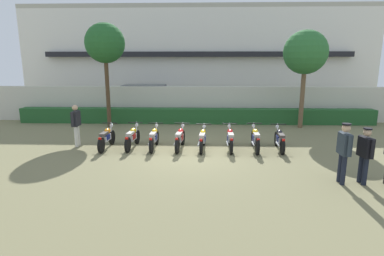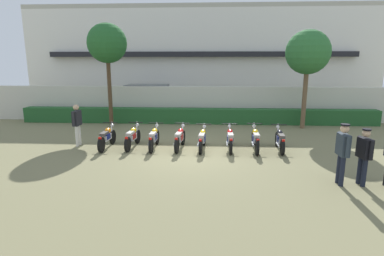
{
  "view_description": "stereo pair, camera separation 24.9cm",
  "coord_description": "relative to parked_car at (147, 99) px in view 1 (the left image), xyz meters",
  "views": [
    {
      "loc": [
        0.43,
        -10.96,
        3.36
      ],
      "look_at": [
        0.0,
        0.96,
        0.78
      ],
      "focal_mm": 28.71,
      "sensor_mm": 36.0,
      "label": 1
    },
    {
      "loc": [
        0.68,
        -10.95,
        3.36
      ],
      "look_at": [
        0.0,
        0.96,
        0.78
      ],
      "focal_mm": 28.71,
      "sensor_mm": 36.0,
      "label": 2
    }
  ],
  "objects": [
    {
      "name": "inspector_person",
      "position": [
        -1.39,
        -8.13,
        0.07
      ],
      "size": [
        0.23,
        0.68,
        1.69
      ],
      "color": "silver",
      "rests_on": "ground"
    },
    {
      "name": "parked_car",
      "position": [
        0.0,
        0.0,
        0.0
      ],
      "size": [
        4.52,
        2.12,
        1.89
      ],
      "rotation": [
        0.0,
        0.0,
        -0.01
      ],
      "color": "silver",
      "rests_on": "ground"
    },
    {
      "name": "hedge_row",
      "position": [
        3.26,
        -3.18,
        -0.52
      ],
      "size": [
        19.54,
        0.7,
        0.82
      ],
      "primitive_type": "cube",
      "color": "#235628",
      "rests_on": "ground"
    },
    {
      "name": "tree_far_side",
      "position": [
        8.76,
        -4.16,
        2.85
      ],
      "size": [
        2.17,
        2.17,
        4.91
      ],
      "color": "brown",
      "rests_on": "ground"
    },
    {
      "name": "building",
      "position": [
        3.26,
        5.47,
        2.74
      ],
      "size": [
        25.71,
        6.5,
        7.35
      ],
      "color": "white",
      "rests_on": "ground"
    },
    {
      "name": "motorcycle_in_row_3",
      "position": [
        2.8,
        -8.39,
        -0.49
      ],
      "size": [
        0.6,
        1.86,
        0.96
      ],
      "rotation": [
        0.0,
        0.0,
        1.47
      ],
      "color": "black",
      "rests_on": "ground"
    },
    {
      "name": "officer_1",
      "position": [
        8.17,
        -11.71,
        0.0
      ],
      "size": [
        0.27,
        0.64,
        1.6
      ],
      "rotation": [
        0.0,
        0.0,
        3.26
      ],
      "color": "black",
      "rests_on": "ground"
    },
    {
      "name": "motorcycle_in_row_0",
      "position": [
        -0.09,
        -8.43,
        -0.49
      ],
      "size": [
        0.6,
        1.85,
        0.95
      ],
      "rotation": [
        0.0,
        0.0,
        1.54
      ],
      "color": "black",
      "rests_on": "ground"
    },
    {
      "name": "motorcycle_in_row_7",
      "position": [
        6.66,
        -8.41,
        -0.49
      ],
      "size": [
        0.6,
        1.81,
        0.95
      ],
      "rotation": [
        0.0,
        0.0,
        1.51
      ],
      "color": "black",
      "rests_on": "ground"
    },
    {
      "name": "motorcycle_in_row_2",
      "position": [
        1.78,
        -8.38,
        -0.5
      ],
      "size": [
        0.6,
        1.87,
        0.95
      ],
      "rotation": [
        0.0,
        0.0,
        1.56
      ],
      "color": "black",
      "rests_on": "ground"
    },
    {
      "name": "motorcycle_in_row_5",
      "position": [
        4.75,
        -8.41,
        -0.49
      ],
      "size": [
        0.6,
        1.85,
        0.95
      ],
      "rotation": [
        0.0,
        0.0,
        1.56
      ],
      "color": "black",
      "rests_on": "ground"
    },
    {
      "name": "motorcycle_in_row_1",
      "position": [
        0.9,
        -8.3,
        -0.5
      ],
      "size": [
        0.6,
        1.86,
        0.94
      ],
      "rotation": [
        0.0,
        0.0,
        1.51
      ],
      "color": "black",
      "rests_on": "ground"
    },
    {
      "name": "ground",
      "position": [
        3.26,
        -9.04,
        -0.94
      ],
      "size": [
        60.0,
        60.0,
        0.0
      ],
      "primitive_type": "plane",
      "color": "olive"
    },
    {
      "name": "compound_wall",
      "position": [
        3.26,
        -2.48,
        0.05
      ],
      "size": [
        24.43,
        0.3,
        1.98
      ],
      "primitive_type": "cube",
      "color": "beige",
      "rests_on": "ground"
    },
    {
      "name": "tree_near_inspector",
      "position": [
        -1.24,
        -4.29,
        3.29
      ],
      "size": [
        1.99,
        1.99,
        5.27
      ],
      "color": "#4C3823",
      "rests_on": "ground"
    },
    {
      "name": "officer_0",
      "position": [
        7.59,
        -11.71,
        0.09
      ],
      "size": [
        0.24,
        0.68,
        1.72
      ],
      "rotation": [
        0.0,
        0.0,
        3.12
      ],
      "color": "black",
      "rests_on": "ground"
    },
    {
      "name": "motorcycle_in_row_4",
      "position": [
        3.69,
        -8.45,
        -0.5
      ],
      "size": [
        0.6,
        1.83,
        0.94
      ],
      "rotation": [
        0.0,
        0.0,
        1.49
      ],
      "color": "black",
      "rests_on": "ground"
    },
    {
      "name": "motorcycle_in_row_6",
      "position": [
        5.72,
        -8.45,
        -0.48
      ],
      "size": [
        0.6,
        1.94,
        0.98
      ],
      "rotation": [
        0.0,
        0.0,
        1.54
      ],
      "color": "black",
      "rests_on": "ground"
    }
  ]
}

